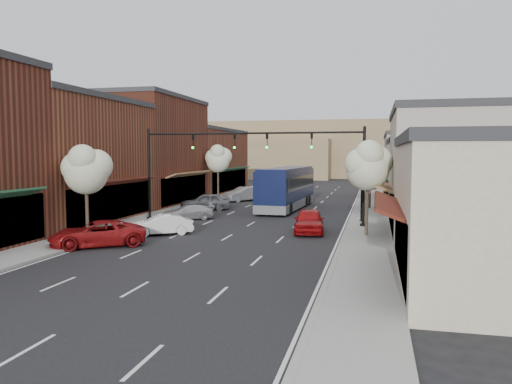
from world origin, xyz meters
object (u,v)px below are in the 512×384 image
Objects in this scene: lamp_post_near at (362,183)px; lamp_post_far at (366,173)px; tree_right_near at (368,165)px; signal_mast_left at (178,160)px; signal_mast_right at (329,161)px; parked_car_c at (188,212)px; tree_right_far at (371,166)px; parked_car_d at (205,202)px; coach_bus at (287,188)px; parked_car_a at (97,234)px; red_hatchback at (309,221)px; tree_left_far at (218,158)px; parked_car_b at (161,225)px; tree_left_near at (86,169)px; parked_car_e at (243,194)px.

lamp_post_far is at bearing 90.00° from lamp_post_near.
signal_mast_left is at bearing 163.81° from tree_right_near.
signal_mast_right is 2.03× the size of parked_car_c.
tree_right_far reaches higher than parked_car_d.
coach_bus is 21.98m from parked_car_a.
parked_car_a is (-6.95, -20.81, -1.28)m from coach_bus.
red_hatchback reaches higher than parked_car_c.
tree_left_far is 11.09m from parked_car_d.
parked_car_d reaches higher than parked_car_b.
tree_left_far reaches higher than tree_left_near.
signal_mast_left is 7.31m from parked_car_b.
signal_mast_right reaches higher than tree_right_near.
coach_bus is at bearing 129.47° from parked_car_b.
parked_car_b is (-5.19, -16.31, -1.35)m from coach_bus.
tree_left_near is (-16.60, -4.00, -0.23)m from tree_right_near.
signal_mast_left is at bearing -15.95° from parked_car_d.
parked_car_c is at bearing 73.18° from tree_left_near.
tree_left_near is 19.25m from lamp_post_near.
coach_bus reaches higher than parked_car_a.
lamp_post_near is 10.51m from coach_bus.
parked_car_a is (2.14, -2.45, -3.51)m from tree_left_near.
red_hatchback is 1.01× the size of parked_car_d.
signal_mast_right reaches higher than tree_right_far.
tree_left_near is (-2.63, -8.05, -0.40)m from signal_mast_left.
tree_right_far reaches higher than parked_car_e.
parked_car_b is at bearing -148.96° from signal_mast_right.
tree_right_far is 17.69m from parked_car_c.
coach_bus is at bearing -167.71° from tree_right_far.
parked_car_a is at bearing -92.66° from signal_mast_left.
signal_mast_right is 1.34× the size of tree_left_far.
tree_right_far is 1.34× the size of parked_car_c.
tree_left_near is 0.93× the size of tree_left_far.
lamp_post_near is (-0.55, 6.56, -1.45)m from tree_right_near.
lamp_post_near is 0.96× the size of red_hatchback.
red_hatchback is 21.95m from parked_car_e.
tree_right_near reaches higher than parked_car_e.
signal_mast_right is 14.64m from parked_car_d.
signal_mast_right is 1.44× the size of tree_left_near.
coach_bus is at bearing 57.92° from signal_mast_left.
tree_right_near reaches higher than tree_right_far.
red_hatchback is (3.78, -13.24, -1.21)m from coach_bus.
signal_mast_right reaches higher than tree_left_near.
parked_car_a is 18.24m from parked_car_d.
tree_right_far is 26.90m from parked_car_a.
lamp_post_near is at bearing 94.77° from tree_right_near.
parked_car_c is (0.21, 1.36, -4.03)m from signal_mast_left.
parked_car_e is at bearing 122.72° from tree_right_near.
lamp_post_far is (16.05, 2.06, -1.60)m from tree_left_far.
parked_car_a reaches higher than parked_car_b.
signal_mast_left is at bearing -56.34° from parked_car_e.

